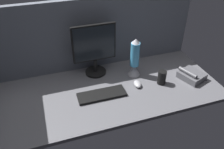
{
  "coord_description": "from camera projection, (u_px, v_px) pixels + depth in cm",
  "views": [
    {
      "loc": [
        -41.61,
        -137.73,
        115.74
      ],
      "look_at": [
        -0.97,
        0.0,
        14.0
      ],
      "focal_mm": 36.99,
      "sensor_mm": 36.0,
      "label": 1
    }
  ],
  "objects": [
    {
      "name": "mug_black_travel",
      "position": [
        162.0,
        77.0,
        1.87
      ],
      "size": [
        6.82,
        6.82,
        11.71
      ],
      "color": "black",
      "rests_on": "ground_plane"
    },
    {
      "name": "monitor",
      "position": [
        94.0,
        48.0,
        1.89
      ],
      "size": [
        36.17,
        18.0,
        44.42
      ],
      "color": "black",
      "rests_on": "ground_plane"
    },
    {
      "name": "mouse",
      "position": [
        137.0,
        84.0,
        1.86
      ],
      "size": [
        6.7,
        10.2,
        3.4
      ],
      "primitive_type": "ellipsoid",
      "rotation": [
        0.0,
        0.0,
        -0.12
      ],
      "color": "#99999E",
      "rests_on": "ground_plane"
    },
    {
      "name": "cubicle_wall_back",
      "position": [
        93.0,
        34.0,
        1.95
      ],
      "size": [
        180.0,
        5.0,
        61.64
      ],
      "color": "#565B66",
      "rests_on": "ground_plane"
    },
    {
      "name": "lava_lamp",
      "position": [
        135.0,
        60.0,
        1.92
      ],
      "size": [
        10.41,
        10.41,
        34.06
      ],
      "color": "#A5A5AD",
      "rests_on": "ground_plane"
    },
    {
      "name": "desk_phone",
      "position": [
        191.0,
        75.0,
        1.94
      ],
      "size": [
        22.32,
        23.55,
        8.8
      ],
      "color": "#4C4C51",
      "rests_on": "ground_plane"
    },
    {
      "name": "ground_plane",
      "position": [
        107.0,
        90.0,
        1.85
      ],
      "size": [
        180.0,
        80.0,
        3.0
      ],
      "primitive_type": "cube",
      "color": "#515156"
    },
    {
      "name": "keyboard",
      "position": [
        102.0,
        95.0,
        1.77
      ],
      "size": [
        37.17,
        13.5,
        2.0
      ],
      "primitive_type": "cube",
      "rotation": [
        0.0,
        0.0,
        -0.01
      ],
      "color": "black",
      "rests_on": "ground_plane"
    }
  ]
}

